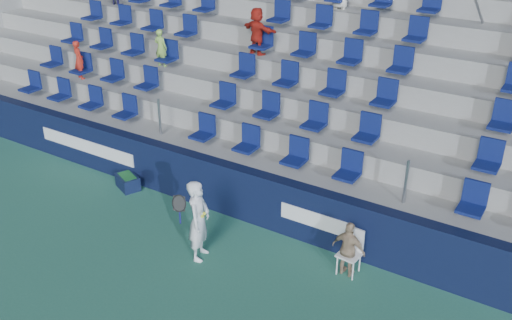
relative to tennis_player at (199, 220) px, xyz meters
The scene contains 7 objects.
ground 1.72m from the tennis_player, 79.83° to the right, with size 70.00×70.00×0.00m, color #31725B.
sponsor_wall 1.71m from the tennis_player, 80.92° to the left, with size 24.00×0.32×1.20m.
grandstand 6.89m from the tennis_player, 87.73° to the left, with size 24.00×8.17×6.63m.
tennis_player is the anchor object (origin of this frame).
line_judge_chair 2.94m from the tennis_player, 23.54° to the left, with size 0.43×0.44×0.91m.
line_judge 2.88m from the tennis_player, 20.90° to the left, with size 0.66×0.28×1.13m, color tan.
ball_bin 3.46m from the tennis_player, 157.97° to the left, with size 0.73×0.62×0.35m.
Camera 1 is at (5.59, -5.76, 6.76)m, focal length 40.00 mm.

